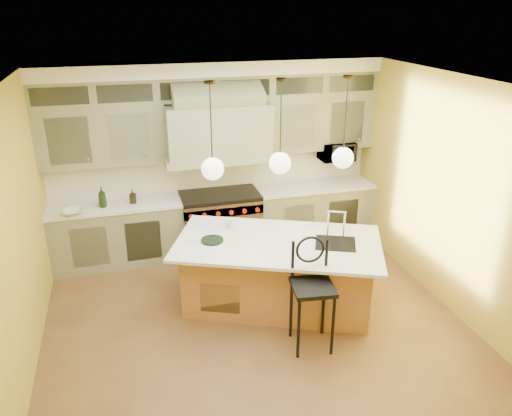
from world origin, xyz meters
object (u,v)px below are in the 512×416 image
object	(u,v)px
kitchen_island	(278,272)
microwave	(337,151)
range	(220,222)
counter_stool	(312,287)

from	to	relation	value
kitchen_island	microwave	size ratio (longest dim) A/B	5.24
range	microwave	world-z (taller)	microwave
counter_stool	microwave	xyz separation A→B (m)	(1.44, 2.69, 0.70)
range	counter_stool	world-z (taller)	counter_stool
range	microwave	distance (m)	2.18
range	kitchen_island	xyz separation A→B (m)	(0.40, -1.70, -0.01)
microwave	counter_stool	bearing A→B (deg)	-118.20
range	microwave	size ratio (longest dim) A/B	2.21
range	kitchen_island	size ratio (longest dim) A/B	0.42
counter_stool	kitchen_island	bearing A→B (deg)	103.64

